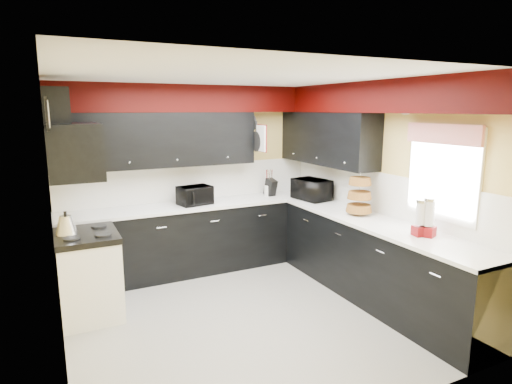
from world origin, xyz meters
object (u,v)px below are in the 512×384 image
knife_block (271,188)px  microwave (312,189)px  kettle (66,225)px  utensil_crock (269,190)px  toaster_oven (195,195)px

knife_block → microwave: bearing=-58.9°
kettle → utensil_crock: bearing=15.0°
utensil_crock → microwave: bearing=-52.1°
microwave → kettle: size_ratio=2.42×
utensil_crock → kettle: (-2.77, -0.74, -0.00)m
toaster_oven → knife_block: 1.17m
toaster_oven → knife_block: size_ratio=1.71×
microwave → utensil_crock: (-0.40, 0.52, -0.07)m
microwave → utensil_crock: microwave is taller
microwave → knife_block: bearing=30.1°
utensil_crock → kettle: bearing=-165.0°
knife_block → kettle: knife_block is taller
knife_block → kettle: bearing=-173.6°
microwave → utensil_crock: 0.66m
toaster_oven → microwave: 1.62m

